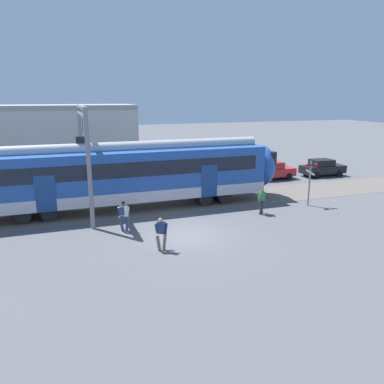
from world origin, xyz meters
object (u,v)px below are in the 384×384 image
object	(u,v)px
crossing_signal	(310,176)
parked_car_black	(322,168)
pedestrian_green	(261,198)
pedestrian_white	(124,213)
parked_car_red	(272,171)
pedestrian_navy	(161,231)

from	to	relation	value
crossing_signal	parked_car_black	bearing A→B (deg)	47.15
pedestrian_green	crossing_signal	world-z (taller)	crossing_signal
pedestrian_green	parked_car_black	xyz separation A→B (m)	(10.99, 8.24, -0.21)
pedestrian_white	parked_car_red	world-z (taller)	pedestrian_white
pedestrian_white	pedestrian_navy	bearing A→B (deg)	-69.32
crossing_signal	pedestrian_white	bearing A→B (deg)	-176.33
pedestrian_white	parked_car_red	size ratio (longest dim) A/B	0.41
pedestrian_white	crossing_signal	bearing A→B (deg)	3.67
pedestrian_white	crossing_signal	distance (m)	12.42
pedestrian_white	pedestrian_navy	size ratio (longest dim) A/B	1.00
pedestrian_white	crossing_signal	world-z (taller)	crossing_signal
pedestrian_green	crossing_signal	distance (m)	4.04
pedestrian_white	pedestrian_green	size ratio (longest dim) A/B	1.00
pedestrian_white	crossing_signal	size ratio (longest dim) A/B	0.56
pedestrian_green	crossing_signal	size ratio (longest dim) A/B	0.56
parked_car_red	crossing_signal	size ratio (longest dim) A/B	1.35
parked_car_black	crossing_signal	world-z (taller)	crossing_signal
pedestrian_white	parked_car_black	xyz separation A→B (m)	(19.48, 8.48, -0.21)
pedestrian_white	parked_car_black	world-z (taller)	pedestrian_white
parked_car_red	crossing_signal	bearing A→B (deg)	-104.19
pedestrian_green	parked_car_black	world-z (taller)	pedestrian_green
pedestrian_navy	crossing_signal	world-z (taller)	crossing_signal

